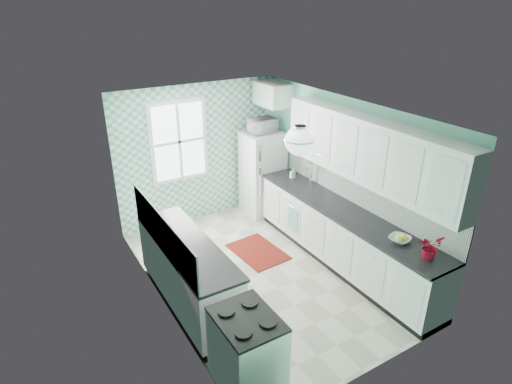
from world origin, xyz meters
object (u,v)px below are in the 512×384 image
fruit_bowl (400,239)px  microwave (263,126)px  fridge (262,173)px  potted_plant (430,247)px  stove (247,351)px  sink (302,186)px  ceiling_light (300,141)px

fruit_bowl → microwave: 3.30m
fridge → potted_plant: 3.68m
stove → fruit_bowl: bearing=7.2°
fruit_bowl → microwave: microwave is taller
stove → microwave: 4.31m
stove → microwave: microwave is taller
fruit_bowl → fridge: bearing=91.6°
potted_plant → microwave: (-0.09, 3.66, 0.62)m
fruit_bowl → stove: bearing=-175.3°
potted_plant → sink: bearing=89.9°
ceiling_light → potted_plant: (1.20, -1.09, -1.23)m
sink → microwave: microwave is taller
potted_plant → fridge: bearing=91.4°
potted_plant → stove: bearing=174.1°
potted_plant → ceiling_light: bearing=137.8°
microwave → ceiling_light: bearing=65.1°
ceiling_light → stove: ceiling_light is taller
microwave → potted_plant: bearing=89.8°
sink → fruit_bowl: size_ratio=2.12×
ceiling_light → stove: bearing=-145.0°
fruit_bowl → ceiling_light: bearing=151.8°
fridge → potted_plant: bearing=-86.3°
fridge → sink: size_ratio=2.78×
sink → microwave: size_ratio=1.19×
fridge → microwave: (0.00, 0.00, 0.92)m
stove → potted_plant: bearing=-3.3°
ceiling_light → stove: 2.36m
stove → fruit_bowl: fruit_bowl is taller
sink → fruit_bowl: 2.12m
stove → sink: sink is taller
fruit_bowl → microwave: (-0.09, 3.22, 0.74)m
microwave → sink: bearing=93.3°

